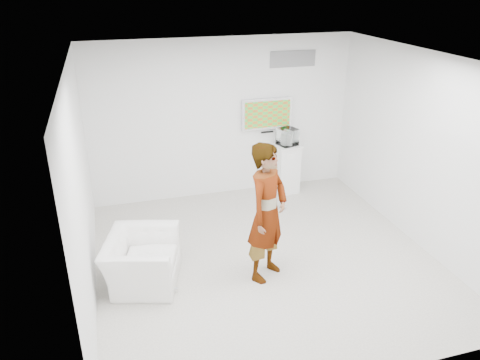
{
  "coord_description": "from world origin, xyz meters",
  "views": [
    {
      "loc": [
        -2.07,
        -5.72,
        4.01
      ],
      "look_at": [
        -0.23,
        0.6,
        1.09
      ],
      "focal_mm": 35.0,
      "sensor_mm": 36.0,
      "label": 1
    }
  ],
  "objects_px": {
    "pedestal": "(286,168)",
    "person": "(267,213)",
    "armchair": "(142,260)",
    "tv": "(267,114)",
    "floor_uplight": "(282,203)"
  },
  "relations": [
    {
      "from": "pedestal",
      "to": "person",
      "type": "bearing_deg",
      "value": -116.89
    },
    {
      "from": "armchair",
      "to": "person",
      "type": "bearing_deg",
      "value": -84.11
    },
    {
      "from": "tv",
      "to": "armchair",
      "type": "distance_m",
      "value": 3.88
    },
    {
      "from": "pedestal",
      "to": "floor_uplight",
      "type": "bearing_deg",
      "value": -115.3
    },
    {
      "from": "tv",
      "to": "person",
      "type": "bearing_deg",
      "value": -108.93
    },
    {
      "from": "person",
      "to": "floor_uplight",
      "type": "height_order",
      "value": "person"
    },
    {
      "from": "armchair",
      "to": "pedestal",
      "type": "bearing_deg",
      "value": -36.77
    },
    {
      "from": "tv",
      "to": "pedestal",
      "type": "height_order",
      "value": "tv"
    },
    {
      "from": "pedestal",
      "to": "tv",
      "type": "bearing_deg",
      "value": 142.54
    },
    {
      "from": "pedestal",
      "to": "floor_uplight",
      "type": "distance_m",
      "value": 0.88
    },
    {
      "from": "floor_uplight",
      "to": "person",
      "type": "bearing_deg",
      "value": -117.49
    },
    {
      "from": "floor_uplight",
      "to": "armchair",
      "type": "bearing_deg",
      "value": -150.14
    },
    {
      "from": "pedestal",
      "to": "floor_uplight",
      "type": "xyz_separation_m",
      "value": [
        -0.34,
        -0.72,
        -0.37
      ]
    },
    {
      "from": "person",
      "to": "pedestal",
      "type": "bearing_deg",
      "value": 23.16
    },
    {
      "from": "person",
      "to": "pedestal",
      "type": "xyz_separation_m",
      "value": [
        1.31,
        2.59,
        -0.52
      ]
    }
  ]
}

